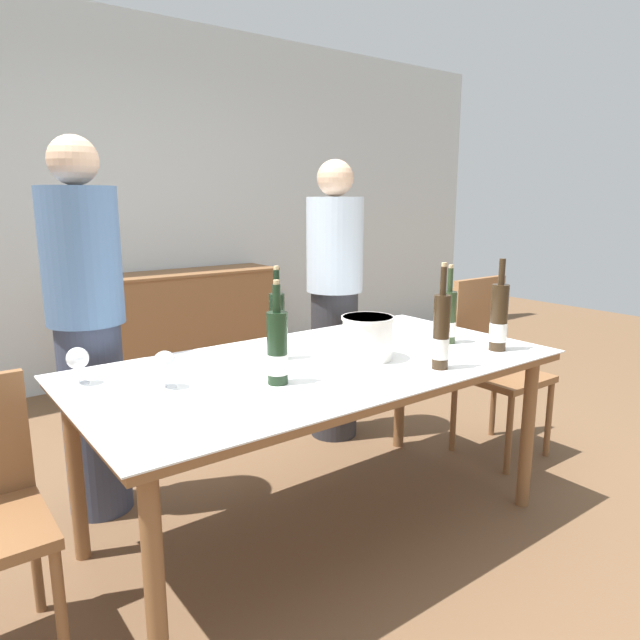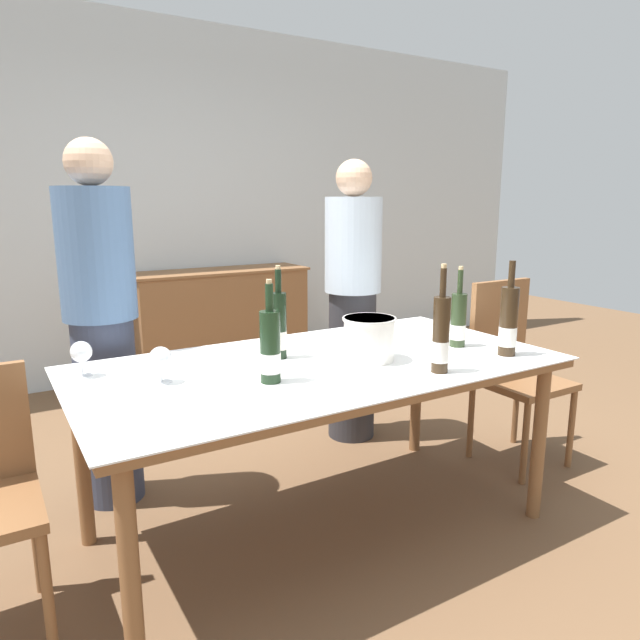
{
  "view_description": "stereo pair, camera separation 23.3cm",
  "coord_description": "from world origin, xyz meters",
  "px_view_note": "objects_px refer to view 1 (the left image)",
  "views": [
    {
      "loc": [
        -1.37,
        -1.82,
        1.43
      ],
      "look_at": [
        0.0,
        0.0,
        0.94
      ],
      "focal_mm": 32.0,
      "sensor_mm": 36.0,
      "label": 1
    },
    {
      "loc": [
        -1.18,
        -1.95,
        1.43
      ],
      "look_at": [
        0.0,
        0.0,
        0.94
      ],
      "focal_mm": 32.0,
      "sensor_mm": 36.0,
      "label": 2
    }
  ],
  "objects_px": {
    "wine_bottle_1": "(277,349)",
    "wine_glass_2": "(165,364)",
    "wine_bottle_4": "(441,334)",
    "person_guest_left": "(334,302)",
    "dining_table": "(320,377)",
    "sideboard_cabinet": "(190,324)",
    "wine_bottle_3": "(449,318)",
    "ice_bucket": "(367,336)",
    "wine_glass_0": "(368,322)",
    "chair_right_end": "(491,355)",
    "person_host": "(88,332)",
    "wine_bottle_0": "(499,319)",
    "wine_bottle_2": "(277,328)",
    "wine_glass_1": "(78,359)"
  },
  "relations": [
    {
      "from": "wine_bottle_1",
      "to": "wine_glass_0",
      "type": "bearing_deg",
      "value": 19.98
    },
    {
      "from": "sideboard_cabinet",
      "to": "wine_glass_0",
      "type": "bearing_deg",
      "value": -93.49
    },
    {
      "from": "wine_bottle_2",
      "to": "wine_glass_1",
      "type": "bearing_deg",
      "value": 168.68
    },
    {
      "from": "sideboard_cabinet",
      "to": "wine_bottle_2",
      "type": "height_order",
      "value": "wine_bottle_2"
    },
    {
      "from": "chair_right_end",
      "to": "sideboard_cabinet",
      "type": "bearing_deg",
      "value": 108.52
    },
    {
      "from": "dining_table",
      "to": "wine_bottle_0",
      "type": "height_order",
      "value": "wine_bottle_0"
    },
    {
      "from": "wine_bottle_4",
      "to": "person_guest_left",
      "type": "xyz_separation_m",
      "value": [
        0.37,
        1.14,
        -0.08
      ]
    },
    {
      "from": "dining_table",
      "to": "ice_bucket",
      "type": "xyz_separation_m",
      "value": [
        0.19,
        -0.07,
        0.16
      ]
    },
    {
      "from": "wine_glass_2",
      "to": "person_host",
      "type": "height_order",
      "value": "person_host"
    },
    {
      "from": "sideboard_cabinet",
      "to": "dining_table",
      "type": "distance_m",
      "value": 2.49
    },
    {
      "from": "sideboard_cabinet",
      "to": "chair_right_end",
      "type": "bearing_deg",
      "value": -71.48
    },
    {
      "from": "wine_bottle_4",
      "to": "sideboard_cabinet",
      "type": "bearing_deg",
      "value": 86.43
    },
    {
      "from": "sideboard_cabinet",
      "to": "wine_bottle_4",
      "type": "xyz_separation_m",
      "value": [
        -0.17,
        -2.78,
        0.47
      ]
    },
    {
      "from": "dining_table",
      "to": "wine_glass_2",
      "type": "relative_size",
      "value": 14.41
    },
    {
      "from": "wine_bottle_0",
      "to": "wine_bottle_1",
      "type": "relative_size",
      "value": 1.07
    },
    {
      "from": "sideboard_cabinet",
      "to": "wine_bottle_3",
      "type": "xyz_separation_m",
      "value": [
        0.18,
        -2.52,
        0.45
      ]
    },
    {
      "from": "wine_glass_0",
      "to": "sideboard_cabinet",
      "type": "bearing_deg",
      "value": 86.51
    },
    {
      "from": "wine_glass_0",
      "to": "wine_bottle_3",
      "type": "bearing_deg",
      "value": -33.16
    },
    {
      "from": "wine_bottle_2",
      "to": "wine_bottle_4",
      "type": "bearing_deg",
      "value": -48.71
    },
    {
      "from": "wine_glass_0",
      "to": "chair_right_end",
      "type": "distance_m",
      "value": 0.97
    },
    {
      "from": "wine_bottle_0",
      "to": "person_host",
      "type": "height_order",
      "value": "person_host"
    },
    {
      "from": "wine_glass_1",
      "to": "person_host",
      "type": "height_order",
      "value": "person_host"
    },
    {
      "from": "sideboard_cabinet",
      "to": "person_guest_left",
      "type": "bearing_deg",
      "value": -83.19
    },
    {
      "from": "dining_table",
      "to": "wine_glass_2",
      "type": "distance_m",
      "value": 0.66
    },
    {
      "from": "dining_table",
      "to": "wine_bottle_4",
      "type": "bearing_deg",
      "value": -47.23
    },
    {
      "from": "ice_bucket",
      "to": "wine_bottle_4",
      "type": "bearing_deg",
      "value": -64.37
    },
    {
      "from": "chair_right_end",
      "to": "person_host",
      "type": "bearing_deg",
      "value": 161.63
    },
    {
      "from": "wine_glass_2",
      "to": "wine_bottle_1",
      "type": "bearing_deg",
      "value": -29.38
    },
    {
      "from": "wine_bottle_1",
      "to": "person_host",
      "type": "relative_size",
      "value": 0.23
    },
    {
      "from": "wine_bottle_3",
      "to": "person_host",
      "type": "height_order",
      "value": "person_host"
    },
    {
      "from": "wine_bottle_2",
      "to": "wine_bottle_4",
      "type": "height_order",
      "value": "wine_bottle_4"
    },
    {
      "from": "wine_bottle_4",
      "to": "person_host",
      "type": "relative_size",
      "value": 0.25
    },
    {
      "from": "dining_table",
      "to": "wine_bottle_1",
      "type": "bearing_deg",
      "value": -156.19
    },
    {
      "from": "wine_bottle_1",
      "to": "wine_bottle_4",
      "type": "distance_m",
      "value": 0.66
    },
    {
      "from": "dining_table",
      "to": "wine_bottle_1",
      "type": "distance_m",
      "value": 0.37
    },
    {
      "from": "wine_glass_2",
      "to": "dining_table",
      "type": "bearing_deg",
      "value": -6.1
    },
    {
      "from": "sideboard_cabinet",
      "to": "wine_bottle_2",
      "type": "bearing_deg",
      "value": -105.2
    },
    {
      "from": "wine_bottle_4",
      "to": "person_guest_left",
      "type": "bearing_deg",
      "value": 72.14
    },
    {
      "from": "sideboard_cabinet",
      "to": "wine_bottle_0",
      "type": "relative_size",
      "value": 3.51
    },
    {
      "from": "ice_bucket",
      "to": "wine_bottle_4",
      "type": "distance_m",
      "value": 0.32
    },
    {
      "from": "ice_bucket",
      "to": "chair_right_end",
      "type": "height_order",
      "value": "chair_right_end"
    },
    {
      "from": "wine_glass_2",
      "to": "wine_bottle_4",
      "type": "bearing_deg",
      "value": -23.7
    },
    {
      "from": "wine_bottle_1",
      "to": "wine_glass_2",
      "type": "distance_m",
      "value": 0.4
    },
    {
      "from": "wine_glass_2",
      "to": "wine_bottle_0",
      "type": "bearing_deg",
      "value": -15.55
    },
    {
      "from": "wine_bottle_3",
      "to": "wine_bottle_4",
      "type": "bearing_deg",
      "value": -143.34
    },
    {
      "from": "wine_bottle_1",
      "to": "wine_bottle_4",
      "type": "relative_size",
      "value": 0.9
    },
    {
      "from": "ice_bucket",
      "to": "wine_glass_0",
      "type": "xyz_separation_m",
      "value": [
        0.17,
        0.18,
        0.01
      ]
    },
    {
      "from": "dining_table",
      "to": "wine_bottle_1",
      "type": "xyz_separation_m",
      "value": [
        -0.29,
        -0.13,
        0.19
      ]
    },
    {
      "from": "wine_glass_1",
      "to": "person_host",
      "type": "relative_size",
      "value": 0.08
    },
    {
      "from": "wine_bottle_1",
      "to": "wine_glass_2",
      "type": "height_order",
      "value": "wine_bottle_1"
    }
  ]
}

